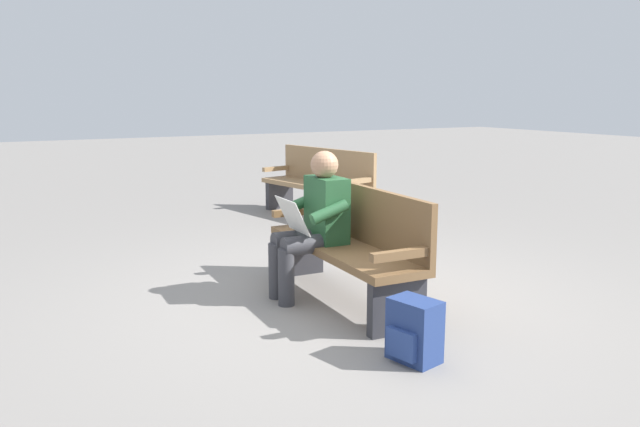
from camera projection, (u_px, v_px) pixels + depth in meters
ground_plane at (342, 299)px, 5.02m from camera, size 40.00×40.00×0.00m
bench_near at (350, 243)px, 4.96m from camera, size 1.82×0.56×0.90m
person_seated at (314, 221)px, 4.98m from camera, size 0.58×0.59×1.18m
backpack at (414, 331)px, 3.83m from camera, size 0.34×0.30×0.39m
bench_far at (319, 182)px, 8.40m from camera, size 1.86×0.84×0.90m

